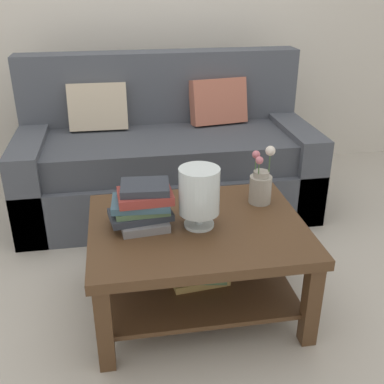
# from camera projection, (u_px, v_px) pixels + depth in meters

# --- Properties ---
(ground_plane) EXTENTS (10.00, 10.00, 0.00)m
(ground_plane) POSITION_uv_depth(u_px,v_px,m) (183.00, 266.00, 2.74)
(ground_plane) COLOR #B7B2A8
(back_wall) EXTENTS (6.40, 0.12, 2.70)m
(back_wall) POSITION_uv_depth(u_px,v_px,m) (150.00, 2.00, 3.62)
(back_wall) COLOR beige
(back_wall) RESTS_ON ground
(couch) EXTENTS (2.01, 0.90, 1.06)m
(couch) POSITION_uv_depth(u_px,v_px,m) (166.00, 158.00, 3.32)
(couch) COLOR #474C56
(couch) RESTS_ON ground
(coffee_table) EXTENTS (1.03, 0.81, 0.48)m
(coffee_table) POSITION_uv_depth(u_px,v_px,m) (197.00, 249.00, 2.28)
(coffee_table) COLOR #4C331E
(coffee_table) RESTS_ON ground
(book_stack_main) EXTENTS (0.31, 0.23, 0.21)m
(book_stack_main) POSITION_uv_depth(u_px,v_px,m) (143.00, 206.00, 2.18)
(book_stack_main) COLOR slate
(book_stack_main) RESTS_ON coffee_table
(glass_hurricane_vase) EXTENTS (0.19, 0.19, 0.29)m
(glass_hurricane_vase) POSITION_uv_depth(u_px,v_px,m) (199.00, 193.00, 2.14)
(glass_hurricane_vase) COLOR silver
(glass_hurricane_vase) RESTS_ON coffee_table
(flower_pitcher) EXTENTS (0.12, 0.12, 0.31)m
(flower_pitcher) POSITION_uv_depth(u_px,v_px,m) (261.00, 184.00, 2.39)
(flower_pitcher) COLOR #9E998E
(flower_pitcher) RESTS_ON coffee_table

